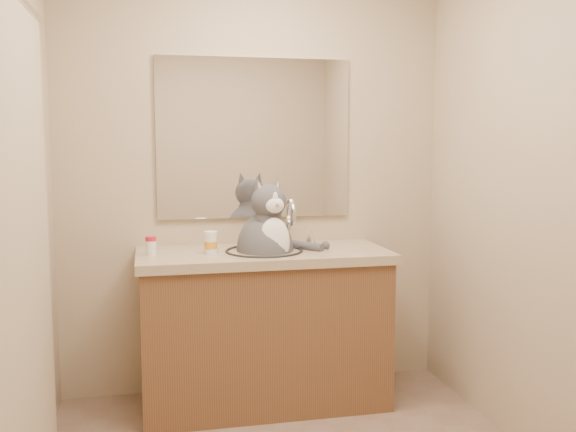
# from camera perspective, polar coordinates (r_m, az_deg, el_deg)

# --- Properties ---
(room) EXTENTS (2.22, 2.52, 2.42)m
(room) POSITION_cam_1_polar(r_m,az_deg,el_deg) (2.47, 1.78, 1.20)
(room) COLOR #7F6858
(room) RESTS_ON ground
(vanity) EXTENTS (1.34, 0.59, 1.12)m
(vanity) POSITION_cam_1_polar(r_m,az_deg,el_deg) (3.54, -2.16, -9.61)
(vanity) COLOR brown
(vanity) RESTS_ON ground
(mirror) EXTENTS (1.10, 0.02, 0.90)m
(mirror) POSITION_cam_1_polar(r_m,az_deg,el_deg) (3.66, -3.00, 6.90)
(mirror) COLOR white
(mirror) RESTS_ON room
(shower_curtain) EXTENTS (0.02, 1.30, 1.93)m
(shower_curtain) POSITION_cam_1_polar(r_m,az_deg,el_deg) (2.55, -22.39, -2.96)
(shower_curtain) COLOR beige
(shower_curtain) RESTS_ON ground
(cat) EXTENTS (0.50, 0.40, 0.61)m
(cat) POSITION_cam_1_polar(r_m,az_deg,el_deg) (3.43, -1.92, -2.53)
(cat) COLOR #4C4C51
(cat) RESTS_ON vanity
(pill_bottle_redcap) EXTENTS (0.06, 0.06, 0.10)m
(pill_bottle_redcap) POSITION_cam_1_polar(r_m,az_deg,el_deg) (3.38, -12.09, -2.60)
(pill_bottle_redcap) COLOR white
(pill_bottle_redcap) RESTS_ON vanity
(pill_bottle_orange) EXTENTS (0.08, 0.08, 0.12)m
(pill_bottle_orange) POSITION_cam_1_polar(r_m,az_deg,el_deg) (3.37, -6.89, -2.40)
(pill_bottle_orange) COLOR white
(pill_bottle_orange) RESTS_ON vanity
(grey_canister) EXTENTS (0.05, 0.05, 0.06)m
(grey_canister) POSITION_cam_1_polar(r_m,az_deg,el_deg) (3.47, -6.63, -2.54)
(grey_canister) COLOR slate
(grey_canister) RESTS_ON vanity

